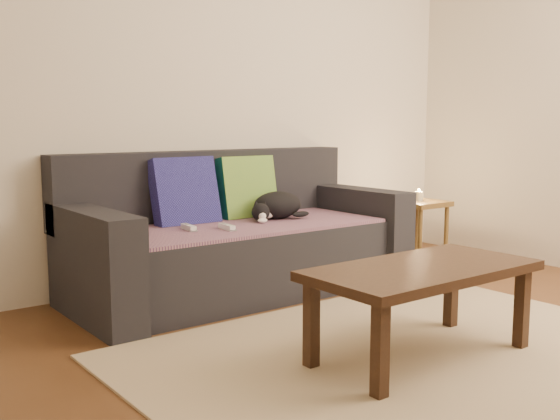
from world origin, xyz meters
The scene contains 13 objects.
ground centered at (0.00, 0.00, 0.00)m, with size 4.50×4.50×0.00m, color brown.
back_wall centered at (0.00, 2.00, 1.30)m, with size 4.50×0.04×2.60m, color beige.
sofa centered at (0.00, 1.57, 0.31)m, with size 2.10×0.94×0.87m.
throw_blanket centered at (0.00, 1.48, 0.43)m, with size 1.66×0.74×0.02m, color #44294D.
cushion_navy centered at (-0.27, 1.74, 0.63)m, with size 0.41×0.10×0.41m, color #121046.
cushion_green centered at (0.19, 1.74, 0.63)m, with size 0.40×0.10×0.40m, color #0C4D3E.
cat centered at (0.28, 1.54, 0.52)m, with size 0.43×0.34×0.17m.
wii_remote_a centered at (-0.39, 1.49, 0.46)m, with size 0.15×0.04×0.03m, color white.
wii_remote_b centered at (-0.21, 1.36, 0.46)m, with size 0.15×0.04×0.03m, color white.
side_table centered at (1.59, 1.50, 0.38)m, with size 0.37×0.37×0.46m.
candle centered at (1.59, 1.50, 0.50)m, with size 0.06×0.06×0.09m.
rug centered at (0.00, 0.15, 0.01)m, with size 2.50×1.80×0.01m, color tan.
coffee_table centered at (0.00, 0.09, 0.37)m, with size 1.06×0.53×0.42m.
Camera 1 is at (-2.21, -1.77, 1.05)m, focal length 42.00 mm.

